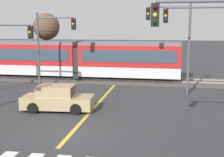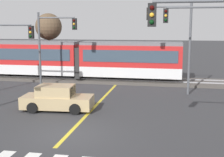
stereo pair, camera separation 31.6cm
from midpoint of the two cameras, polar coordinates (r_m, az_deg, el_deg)
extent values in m
plane|color=#333335|center=(14.91, -7.47, -10.14)|extent=(200.00, 200.00, 0.00)
cube|color=#4C4742|center=(28.69, 1.69, -0.30)|extent=(120.00, 4.00, 0.18)
cube|color=#939399|center=(27.97, 1.45, -0.27)|extent=(120.00, 0.08, 0.10)
cube|color=#939399|center=(29.37, 1.91, 0.20)|extent=(120.00, 0.08, 0.10)
cube|color=silver|center=(31.02, -13.87, 1.83)|extent=(9.00, 2.60, 0.90)
cube|color=red|center=(30.87, -13.98, 4.41)|extent=(9.00, 2.60, 1.90)
cube|color=#384756|center=(29.68, -15.05, 4.26)|extent=(8.28, 0.04, 1.04)
cube|color=slate|center=(30.79, -14.06, 6.43)|extent=(9.00, 2.39, 0.28)
cylinder|color=black|center=(30.13, -9.56, 0.89)|extent=(0.70, 0.20, 0.70)
cylinder|color=black|center=(32.19, -17.85, 1.11)|extent=(0.70, 0.20, 0.70)
cube|color=silver|center=(28.40, 3.83, 1.40)|extent=(9.00, 2.60, 0.90)
cube|color=red|center=(28.24, 3.86, 4.21)|extent=(9.00, 2.60, 1.90)
cube|color=#384756|center=(26.93, 3.51, 4.06)|extent=(8.28, 0.04, 1.04)
cube|color=slate|center=(28.16, 3.88, 6.42)|extent=(9.00, 2.39, 0.28)
cylinder|color=black|center=(28.28, 8.80, 0.35)|extent=(0.70, 0.20, 0.70)
cylinder|color=black|center=(28.87, -1.06, 0.65)|extent=(0.70, 0.20, 0.70)
cube|color=#2D2D2D|center=(29.27, -5.44, 3.00)|extent=(0.50, 2.34, 2.80)
cube|color=gold|center=(19.94, -2.53, -4.98)|extent=(0.20, 14.27, 0.01)
cube|color=tan|center=(19.05, -9.45, -4.20)|extent=(4.31, 2.00, 0.72)
cube|color=tan|center=(18.93, -9.80, -2.18)|extent=(2.21, 1.67, 0.64)
cube|color=#384756|center=(18.67, -6.85, -2.27)|extent=(0.20, 1.43, 0.52)
cube|color=#384756|center=(19.66, -9.16, -1.73)|extent=(1.78, 0.17, 0.48)
cylinder|color=black|center=(19.60, -5.19, -4.31)|extent=(0.65, 0.27, 0.64)
cylinder|color=black|center=(17.99, -6.30, -5.60)|extent=(0.65, 0.27, 0.64)
cylinder|color=black|center=(20.25, -12.20, -4.03)|extent=(0.65, 0.27, 0.64)
cylinder|color=black|center=(18.70, -13.88, -5.23)|extent=(0.65, 0.27, 0.64)
cylinder|color=#515459|center=(20.41, 16.06, 12.40)|extent=(4.00, 0.12, 0.12)
cube|color=black|center=(20.31, 10.26, 11.22)|extent=(0.32, 0.28, 0.90)
sphere|color=#360605|center=(20.17, 10.28, 12.00)|extent=(0.18, 0.18, 0.18)
sphere|color=#F7AA26|center=(20.16, 10.26, 11.23)|extent=(0.18, 0.18, 0.18)
sphere|color=black|center=(20.16, 10.23, 10.47)|extent=(0.18, 0.18, 0.18)
cylinder|color=#515459|center=(12.48, 16.41, 13.42)|extent=(3.50, 0.12, 0.12)
cube|color=black|center=(12.42, 8.08, 11.41)|extent=(0.32, 0.28, 0.90)
sphere|color=#360605|center=(12.28, 8.07, 12.70)|extent=(0.18, 0.18, 0.18)
sphere|color=#F7AA26|center=(12.27, 8.04, 11.44)|extent=(0.18, 0.18, 0.18)
sphere|color=black|center=(12.26, 8.01, 10.18)|extent=(0.18, 0.18, 0.18)
cylinder|color=#515459|center=(23.42, 14.40, 5.28)|extent=(0.18, 0.18, 6.75)
cylinder|color=#515459|center=(23.36, 10.94, 12.78)|extent=(3.00, 0.12, 0.12)
cube|color=black|center=(23.38, 7.15, 11.64)|extent=(0.32, 0.28, 0.90)
sphere|color=#360605|center=(23.25, 7.14, 12.32)|extent=(0.18, 0.18, 0.18)
sphere|color=#F7AA26|center=(23.24, 7.13, 11.66)|extent=(0.18, 0.18, 0.18)
sphere|color=black|center=(23.23, 7.11, 10.99)|extent=(0.18, 0.18, 0.18)
cylinder|color=#515459|center=(23.60, -18.67, 9.25)|extent=(4.00, 0.12, 0.12)
cube|color=black|center=(22.69, -14.16, 8.20)|extent=(0.32, 0.28, 0.90)
sphere|color=#360605|center=(22.56, -14.35, 8.87)|extent=(0.18, 0.18, 0.18)
sphere|color=#F7AA26|center=(22.56, -14.32, 8.19)|extent=(0.18, 0.18, 0.18)
sphere|color=black|center=(22.57, -14.29, 7.50)|extent=(0.18, 0.18, 0.18)
cylinder|color=#515459|center=(26.03, -12.75, 5.01)|extent=(0.18, 0.18, 6.09)
cylinder|color=#515459|center=(25.40, -9.81, 10.91)|extent=(3.00, 0.12, 0.12)
cube|color=black|center=(24.91, -6.50, 9.86)|extent=(0.32, 0.28, 0.90)
sphere|color=#360605|center=(24.77, -6.61, 10.49)|extent=(0.18, 0.18, 0.18)
sphere|color=#F7AA26|center=(24.77, -6.60, 9.86)|extent=(0.18, 0.18, 0.18)
sphere|color=black|center=(24.77, -6.59, 9.24)|extent=(0.18, 0.18, 0.18)
cylinder|color=brown|center=(35.41, -11.12, 4.81)|extent=(0.32, 0.32, 4.36)
sphere|color=brown|center=(35.29, -11.27, 9.28)|extent=(2.90, 2.90, 2.90)
camera|label=1|loc=(0.16, -89.56, 0.07)|focal=50.00mm
camera|label=2|loc=(0.16, 90.44, -0.07)|focal=50.00mm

